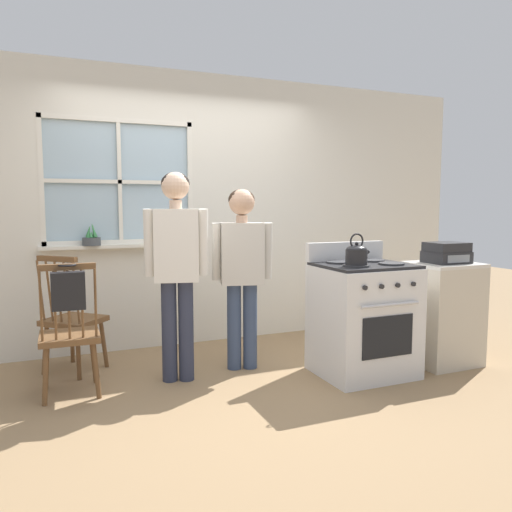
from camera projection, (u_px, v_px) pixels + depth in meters
name	position (u px, v px, depth m)	size (l,w,h in m)	color
ground_plane	(238.00, 388.00, 3.84)	(16.00, 16.00, 0.00)	#937551
wall_back	(193.00, 212.00, 5.00)	(6.40, 0.16, 2.70)	silver
chair_by_window	(70.00, 336.00, 3.66)	(0.43, 0.42, 1.00)	brown
chair_near_wall	(72.00, 320.00, 4.17)	(0.58, 0.58, 1.00)	brown
person_elderly_left	(176.00, 255.00, 3.91)	(0.51, 0.29, 1.66)	#2D3347
person_teen_center	(242.00, 260.00, 4.21)	(0.52, 0.29, 1.54)	#384766
stove	(363.00, 318.00, 4.12)	(0.75, 0.68, 1.08)	silver
kettle	(357.00, 254.00, 3.88)	(0.21, 0.17, 0.25)	black
potted_plant	(91.00, 239.00, 4.57)	(0.16, 0.16, 0.21)	#42474C
handbag	(68.00, 290.00, 3.41)	(0.22, 0.19, 0.31)	black
side_counter	(442.00, 313.00, 4.41)	(0.55, 0.50, 0.90)	beige
stereo	(446.00, 253.00, 4.34)	(0.34, 0.29, 0.18)	#232326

